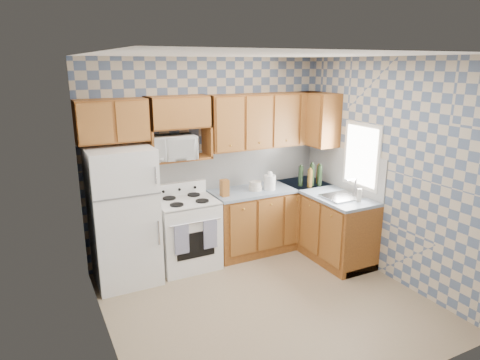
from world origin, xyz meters
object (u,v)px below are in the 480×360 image
(stove_body, at_px, (187,234))
(electric_kettle, at_px, (270,182))
(refrigerator, at_px, (123,216))
(microwave, at_px, (174,147))

(stove_body, bearing_deg, electric_kettle, -3.75)
(refrigerator, xyz_separation_m, electric_kettle, (2.02, -0.05, 0.18))
(refrigerator, height_order, stove_body, refrigerator)
(refrigerator, bearing_deg, microwave, 10.04)
(microwave, bearing_deg, stove_body, -41.38)
(stove_body, distance_m, microwave, 1.16)
(refrigerator, relative_size, stove_body, 1.87)
(stove_body, height_order, electric_kettle, electric_kettle)
(refrigerator, relative_size, microwave, 3.13)
(microwave, xyz_separation_m, electric_kettle, (1.31, -0.18, -0.58))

